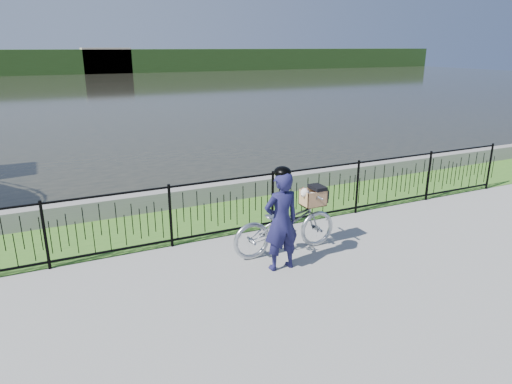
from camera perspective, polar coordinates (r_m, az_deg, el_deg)
ground at (r=7.25m, az=0.81°, el=-10.14°), size 120.00×120.00×0.00m
grass_strip at (r=9.44m, az=-6.17°, el=-3.37°), size 60.00×2.00×0.01m
water at (r=38.99m, az=-21.55°, el=11.58°), size 120.00×120.00×0.00m
quay_wall at (r=10.27m, az=-8.07°, el=-0.51°), size 60.00×0.30×0.40m
fence at (r=8.36m, az=-4.01°, el=-1.97°), size 14.00×0.06×1.15m
far_treeline at (r=65.83m, az=-23.70°, el=14.69°), size 120.00×6.00×3.00m
far_building_right at (r=64.87m, az=-18.19°, el=15.34°), size 6.00×3.00×3.20m
bicycle_rig at (r=7.78m, az=3.75°, el=-3.99°), size 1.91×0.67×1.13m
cyclist at (r=7.08m, az=3.17°, el=-3.48°), size 0.59×0.39×1.67m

